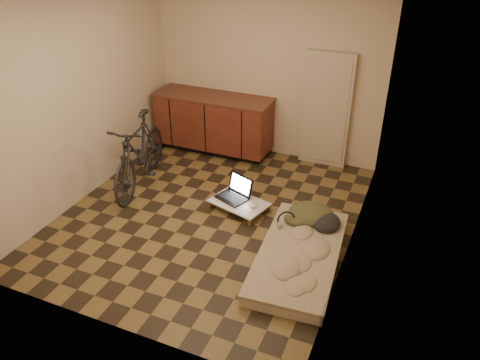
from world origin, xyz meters
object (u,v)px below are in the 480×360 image
at_px(futon, 299,256).
at_px(laptop, 235,193).
at_px(bicycle, 139,149).
at_px(lap_desk, 239,203).

xyz_separation_m(futon, laptop, (-1.11, 0.78, 0.09)).
xyz_separation_m(bicycle, futon, (2.50, -0.74, -0.48)).
bearing_deg(lap_desk, bicycle, -166.89).
distance_m(bicycle, lap_desk, 1.56).
distance_m(lap_desk, laptop, 0.15).
relative_size(bicycle, laptop, 3.57).
bearing_deg(futon, bicycle, 159.20).
height_order(lap_desk, laptop, laptop).
relative_size(futon, laptop, 3.75).
bearing_deg(bicycle, futon, -27.98).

